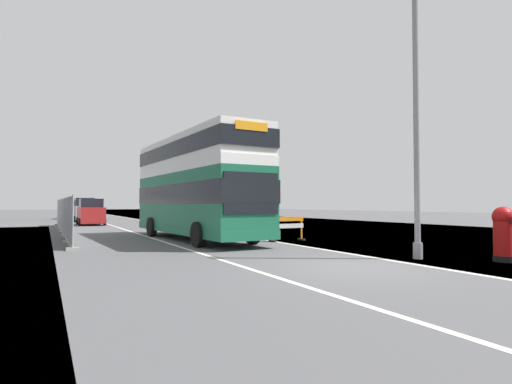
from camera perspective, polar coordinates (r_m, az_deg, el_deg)
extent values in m
cube|color=#4C4C4F|center=(11.72, 12.96, -10.16)|extent=(140.00, 280.00, 0.10)
cube|color=#B2AFA8|center=(12.99, 19.45, -9.07)|extent=(0.24, 196.00, 0.01)
cube|color=silver|center=(10.27, 1.44, -11.16)|extent=(0.16, 168.00, 0.01)
cube|color=#196042|center=(20.23, -8.26, -1.50)|extent=(3.10, 11.01, 2.79)
cube|color=white|center=(20.30, -8.24, 3.01)|extent=(3.10, 11.01, 0.40)
cube|color=white|center=(20.39, -8.23, 5.42)|extent=(3.07, 10.90, 1.32)
cube|color=black|center=(20.24, -8.26, -0.31)|extent=(3.13, 11.12, 0.89)
cube|color=black|center=(20.39, -8.23, 5.42)|extent=(3.12, 11.06, 0.73)
cube|color=black|center=(15.31, -0.62, -0.15)|extent=(2.27, 0.19, 1.54)
cube|color=orange|center=(15.57, -0.61, 8.97)|extent=(1.36, 0.14, 0.32)
cube|color=#196042|center=(20.27, -8.28, -4.94)|extent=(3.13, 11.12, 0.36)
cylinder|color=black|center=(16.68, -7.89, -5.75)|extent=(0.36, 1.02, 1.00)
cylinder|color=black|center=(17.76, -0.47, -5.52)|extent=(0.36, 1.02, 1.00)
cylinder|color=black|center=(22.69, -14.01, -4.63)|extent=(0.36, 1.02, 1.00)
cylinder|color=black|center=(23.50, -8.21, -4.56)|extent=(0.36, 1.02, 1.00)
cylinder|color=gray|center=(14.11, 20.99, 8.42)|extent=(0.18, 0.18, 8.27)
cylinder|color=gray|center=(13.97, 21.16, -7.47)|extent=(0.29, 0.29, 0.50)
cylinder|color=black|center=(14.41, 30.67, -7.81)|extent=(0.58, 0.58, 0.18)
cylinder|color=#AD0F0F|center=(14.35, 30.63, -5.19)|extent=(0.54, 0.54, 1.14)
sphere|color=#AD0F0F|center=(14.33, 30.59, -2.92)|extent=(0.60, 0.60, 0.60)
cube|color=orange|center=(19.31, 4.27, -3.69)|extent=(1.83, 0.25, 0.20)
cube|color=white|center=(19.32, 4.27, -4.63)|extent=(1.83, 0.25, 0.20)
cube|color=orange|center=(18.85, 2.25, -5.28)|extent=(0.08, 0.08, 1.01)
cube|color=black|center=(18.89, 2.26, -6.69)|extent=(0.18, 0.45, 0.08)
cube|color=orange|center=(19.83, 6.19, -5.09)|extent=(0.08, 0.08, 1.01)
cube|color=black|center=(19.86, 6.20, -6.43)|extent=(0.18, 0.45, 0.08)
cube|color=#A8AAAD|center=(18.34, -23.96, -3.61)|extent=(0.04, 3.26, 1.95)
cube|color=#A8AAAD|center=(21.74, -24.40, -3.28)|extent=(0.04, 3.26, 1.95)
cube|color=#A8AAAD|center=(25.13, -24.72, -3.04)|extent=(0.04, 3.26, 1.95)
cube|color=#A8AAAD|center=(28.53, -24.97, -2.86)|extent=(0.04, 3.26, 1.95)
cube|color=#A8AAAD|center=(31.93, -25.16, -2.72)|extent=(0.04, 3.26, 1.95)
cube|color=#A8AAAD|center=(35.32, -25.32, -2.60)|extent=(0.04, 3.26, 1.95)
cylinder|color=#939699|center=(16.64, -23.67, -3.83)|extent=(0.06, 0.06, 2.05)
cube|color=gray|center=(16.71, -23.71, -7.13)|extent=(0.44, 0.20, 0.12)
cylinder|color=#939699|center=(20.04, -24.20, -3.43)|extent=(0.06, 0.06, 2.05)
cube|color=gray|center=(20.09, -24.23, -6.18)|extent=(0.44, 0.20, 0.12)
cylinder|color=#939699|center=(23.43, -24.57, -3.15)|extent=(0.06, 0.06, 2.05)
cube|color=gray|center=(23.48, -24.60, -5.51)|extent=(0.44, 0.20, 0.12)
cylinder|color=#939699|center=(26.83, -24.85, -2.95)|extent=(0.06, 0.06, 2.05)
cube|color=gray|center=(26.87, -24.88, -5.00)|extent=(0.44, 0.20, 0.12)
cylinder|color=#939699|center=(30.23, -25.07, -2.79)|extent=(0.06, 0.06, 2.05)
cube|color=gray|center=(30.26, -25.10, -4.61)|extent=(0.44, 0.20, 0.12)
cylinder|color=#939699|center=(33.62, -25.25, -2.66)|extent=(0.06, 0.06, 2.05)
cube|color=gray|center=(33.66, -25.27, -4.30)|extent=(0.44, 0.20, 0.12)
cylinder|color=#939699|center=(37.02, -25.39, -2.55)|extent=(0.06, 0.06, 2.05)
cube|color=gray|center=(37.05, -25.41, -4.04)|extent=(0.44, 0.20, 0.12)
cube|color=maroon|center=(36.87, -21.57, -2.93)|extent=(1.83, 4.35, 1.26)
cube|color=black|center=(36.86, -21.55, -1.41)|extent=(1.69, 2.39, 0.70)
cylinder|color=black|center=(38.32, -20.39, -3.66)|extent=(0.20, 0.60, 0.60)
cylinder|color=black|center=(38.16, -23.13, -3.64)|extent=(0.20, 0.60, 0.60)
cylinder|color=black|center=(35.64, -19.91, -3.82)|extent=(0.20, 0.60, 0.60)
cylinder|color=black|center=(35.47, -22.85, -3.80)|extent=(0.20, 0.60, 0.60)
cube|color=gray|center=(44.25, -22.35, -2.64)|extent=(1.79, 4.31, 1.35)
cube|color=black|center=(44.24, -22.33, -1.27)|extent=(1.65, 2.37, 0.77)
cylinder|color=black|center=(45.67, -21.36, -3.31)|extent=(0.20, 0.60, 0.60)
cylinder|color=black|center=(45.53, -23.61, -3.29)|extent=(0.20, 0.60, 0.60)
cylinder|color=black|center=(43.01, -21.02, -3.42)|extent=(0.20, 0.60, 0.60)
cylinder|color=black|center=(42.87, -23.41, -3.40)|extent=(0.20, 0.60, 0.60)
cube|color=black|center=(52.67, -23.65, -2.51)|extent=(1.88, 4.52, 1.25)
cube|color=black|center=(52.66, -23.64, -1.42)|extent=(1.73, 2.49, 0.74)
cylinder|color=black|center=(54.14, -22.75, -3.03)|extent=(0.20, 0.60, 0.60)
cylinder|color=black|center=(54.04, -24.74, -3.01)|extent=(0.20, 0.60, 0.60)
cylinder|color=black|center=(51.34, -22.53, -3.11)|extent=(0.20, 0.60, 0.60)
cylinder|color=black|center=(51.24, -24.63, -3.09)|extent=(0.20, 0.60, 0.60)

